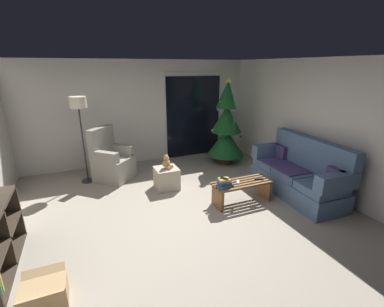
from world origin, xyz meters
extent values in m
plane|color=#9E9384|center=(0.00, 0.00, 0.00)|extent=(7.00, 7.00, 0.00)
cube|color=silver|center=(0.00, 3.06, 1.25)|extent=(5.72, 0.12, 2.50)
cube|color=silver|center=(2.86, 0.00, 1.25)|extent=(0.12, 6.00, 2.50)
cube|color=silver|center=(1.40, 2.99, 1.10)|extent=(1.60, 0.02, 2.20)
cube|color=black|center=(1.40, 2.97, 1.05)|extent=(1.50, 0.02, 2.10)
cube|color=slate|center=(2.25, 0.02, 0.17)|extent=(0.85, 1.93, 0.34)
cube|color=slate|center=(2.20, -0.60, 0.41)|extent=(0.71, 0.63, 0.14)
cube|color=slate|center=(2.23, 0.02, 0.41)|extent=(0.71, 0.63, 0.14)
cube|color=slate|center=(2.26, 0.64, 0.41)|extent=(0.71, 0.63, 0.14)
cube|color=slate|center=(2.55, 0.00, 0.78)|extent=(0.29, 1.91, 0.60)
cube|color=slate|center=(2.21, -0.85, 0.62)|extent=(0.77, 0.24, 0.28)
cube|color=slate|center=(2.29, 0.89, 0.62)|extent=(0.77, 0.24, 0.28)
cube|color=#47386B|center=(2.22, 0.27, 0.49)|extent=(0.64, 0.93, 0.02)
cube|color=#47386B|center=(2.38, -0.69, 0.62)|extent=(0.13, 0.33, 0.28)
cube|color=#47386B|center=(2.44, 0.71, 0.62)|extent=(0.13, 0.33, 0.28)
cube|color=brown|center=(1.13, -0.04, 0.38)|extent=(1.10, 0.05, 0.04)
cube|color=brown|center=(1.13, 0.05, 0.38)|extent=(1.10, 0.05, 0.04)
cube|color=brown|center=(1.13, 0.14, 0.38)|extent=(1.10, 0.05, 0.04)
cube|color=brown|center=(1.13, 0.22, 0.38)|extent=(1.10, 0.05, 0.04)
cube|color=brown|center=(1.13, 0.31, 0.38)|extent=(1.10, 0.05, 0.04)
cube|color=brown|center=(0.64, 0.14, 0.18)|extent=(0.05, 0.36, 0.37)
cube|color=brown|center=(1.62, 0.14, 0.18)|extent=(0.05, 0.36, 0.37)
cube|color=#ADADB2|center=(1.04, 0.14, 0.41)|extent=(0.12, 0.16, 0.02)
cube|color=black|center=(1.46, 0.10, 0.41)|extent=(0.16, 0.10, 0.02)
cube|color=#285684|center=(0.74, 0.08, 0.42)|extent=(0.28, 0.23, 0.04)
cube|color=#6B3D7A|center=(0.75, 0.10, 0.46)|extent=(0.23, 0.16, 0.04)
cube|color=#285684|center=(0.74, 0.09, 0.50)|extent=(0.21, 0.16, 0.04)
cube|color=#B79333|center=(0.72, 0.08, 0.54)|extent=(0.21, 0.18, 0.04)
cube|color=black|center=(0.72, 0.08, 0.56)|extent=(0.14, 0.16, 0.01)
cylinder|color=#4C1E19|center=(1.88, 2.05, 0.05)|extent=(0.36, 0.36, 0.10)
cylinder|color=brown|center=(1.88, 2.05, 0.16)|extent=(0.08, 0.08, 0.12)
cone|color=#14471E|center=(1.88, 2.05, 0.54)|extent=(0.91, 0.91, 0.65)
cone|color=#14471E|center=(1.88, 2.05, 1.13)|extent=(0.72, 0.72, 0.65)
cone|color=#14471E|center=(1.88, 2.05, 1.72)|extent=(0.53, 0.53, 0.65)
sphere|color=gold|center=(2.18, 2.09, 1.02)|extent=(0.06, 0.06, 0.06)
sphere|color=white|center=(2.11, 2.14, 1.27)|extent=(0.06, 0.06, 0.06)
sphere|color=red|center=(1.84, 2.22, 1.59)|extent=(0.06, 0.06, 0.06)
sphere|color=red|center=(2.01, 2.28, 1.18)|extent=(0.06, 0.06, 0.06)
sphere|color=white|center=(2.18, 2.07, 1.01)|extent=(0.06, 0.06, 0.06)
sphere|color=#1E8C33|center=(1.98, 2.27, 1.29)|extent=(0.06, 0.06, 0.06)
sphere|color=red|center=(1.74, 2.19, 1.48)|extent=(0.06, 0.06, 0.06)
sphere|color=blue|center=(2.04, 2.15, 1.50)|extent=(0.06, 0.06, 0.06)
sphere|color=blue|center=(2.24, 1.93, 0.68)|extent=(0.06, 0.06, 0.06)
sphere|color=gold|center=(1.69, 2.04, 1.54)|extent=(0.06, 0.06, 0.06)
sphere|color=#1E8C33|center=(2.08, 2.34, 0.79)|extent=(0.06, 0.06, 0.06)
sphere|color=white|center=(1.71, 2.20, 1.35)|extent=(0.06, 0.06, 0.06)
sphere|color=gold|center=(1.57, 2.18, 0.85)|extent=(0.06, 0.06, 0.06)
cone|color=#EAD14C|center=(1.88, 2.05, 2.04)|extent=(0.14, 0.14, 0.12)
cube|color=gray|center=(-0.83, 2.08, 0.16)|extent=(0.96, 0.96, 0.31)
cube|color=gray|center=(-0.83, 2.08, 0.40)|extent=(0.96, 0.96, 0.18)
cube|color=gray|center=(-1.03, 2.26, 0.81)|extent=(0.58, 0.61, 0.64)
cube|color=gray|center=(-0.63, 2.27, 0.60)|extent=(0.52, 0.50, 0.22)
cube|color=gray|center=(-1.01, 1.86, 0.60)|extent=(0.52, 0.50, 0.22)
cylinder|color=#2D2D30|center=(-1.38, 2.19, 0.01)|extent=(0.28, 0.28, 0.02)
cylinder|color=#2D2D30|center=(-1.38, 2.19, 0.80)|extent=(0.03, 0.03, 1.55)
cylinder|color=beige|center=(-1.38, 2.19, 1.67)|extent=(0.32, 0.32, 0.22)
cube|color=#382D23|center=(-2.50, 0.52, 0.40)|extent=(0.40, 0.04, 0.80)
cube|color=#B2A893|center=(0.07, 1.22, 0.21)|extent=(0.44, 0.44, 0.43)
cylinder|color=tan|center=(0.15, 1.21, 0.46)|extent=(0.12, 0.12, 0.06)
cylinder|color=tan|center=(0.07, 1.14, 0.46)|extent=(0.12, 0.12, 0.06)
sphere|color=tan|center=(0.07, 1.22, 0.53)|extent=(0.15, 0.15, 0.15)
sphere|color=tan|center=(0.07, 1.22, 0.65)|extent=(0.11, 0.11, 0.11)
sphere|color=tan|center=(0.10, 1.18, 0.64)|extent=(0.04, 0.04, 0.04)
sphere|color=tan|center=(0.10, 1.24, 0.69)|extent=(0.04, 0.04, 0.04)
sphere|color=tan|center=(0.04, 1.19, 0.69)|extent=(0.04, 0.04, 0.04)
sphere|color=tan|center=(0.13, 1.25, 0.54)|extent=(0.06, 0.06, 0.06)
sphere|color=tan|center=(0.03, 1.15, 0.54)|extent=(0.06, 0.06, 0.06)
cube|color=tan|center=(-1.92, -0.92, 0.13)|extent=(0.44, 0.29, 0.25)
cube|color=tan|center=(-1.93, -0.74, 0.27)|extent=(0.42, 0.10, 0.06)
cube|color=tan|center=(-1.92, -1.10, 0.27)|extent=(0.42, 0.10, 0.06)
camera|label=1|loc=(-1.35, -3.45, 2.35)|focal=24.75mm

